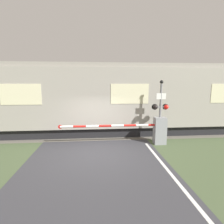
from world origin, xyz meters
The scene contains 5 objects.
ground_plane centered at (0.00, 0.00, 0.00)m, with size 80.00×80.00×0.00m, color #475638.
track_bed centered at (0.00, 3.28, 0.02)m, with size 36.00×3.20×0.13m.
train centered at (1.84, 3.28, 2.15)m, with size 20.71×2.75×4.21m.
crossing_barrier centered at (2.90, 0.98, 0.74)m, with size 5.41×0.44×1.39m.
signal_post centered at (3.31, 1.16, 1.86)m, with size 0.87×0.26×3.26m.
Camera 1 is at (0.06, -7.47, 3.10)m, focal length 28.00 mm.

